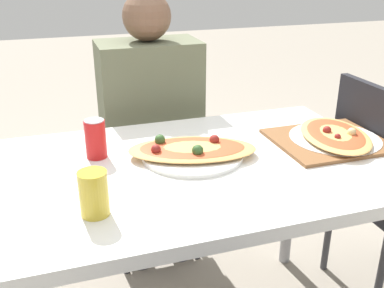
% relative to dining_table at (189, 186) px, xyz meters
% --- Properties ---
extents(dining_table, '(1.27, 0.79, 0.75)m').
position_rel_dining_table_xyz_m(dining_table, '(0.00, 0.00, 0.00)').
color(dining_table, white).
rests_on(dining_table, ground_plane).
extents(chair_far_seated, '(0.40, 0.40, 0.92)m').
position_rel_dining_table_xyz_m(chair_far_seated, '(0.02, 0.73, -0.15)').
color(chair_far_seated, black).
rests_on(chair_far_seated, ground_plane).
extents(chair_side_right, '(0.40, 0.40, 0.92)m').
position_rel_dining_table_xyz_m(chair_side_right, '(0.82, 0.06, -0.15)').
color(chair_side_right, black).
rests_on(chair_side_right, ground_plane).
extents(person_seated, '(0.42, 0.27, 1.21)m').
position_rel_dining_table_xyz_m(person_seated, '(0.02, 0.61, 0.04)').
color(person_seated, '#2D2D38').
rests_on(person_seated, ground_plane).
extents(pizza_main, '(0.45, 0.33, 0.06)m').
position_rel_dining_table_xyz_m(pizza_main, '(0.03, 0.06, 0.09)').
color(pizza_main, white).
rests_on(pizza_main, dining_table).
extents(soda_can, '(0.07, 0.07, 0.12)m').
position_rel_dining_table_xyz_m(soda_can, '(-0.26, 0.15, 0.14)').
color(soda_can, red).
rests_on(soda_can, dining_table).
extents(drink_glass, '(0.07, 0.07, 0.12)m').
position_rel_dining_table_xyz_m(drink_glass, '(-0.31, -0.20, 0.13)').
color(drink_glass, gold).
rests_on(drink_glass, dining_table).
extents(serving_tray, '(0.37, 0.32, 0.01)m').
position_rel_dining_table_xyz_m(serving_tray, '(0.51, 0.02, 0.08)').
color(serving_tray, brown).
rests_on(serving_tray, dining_table).
extents(pizza_second, '(0.31, 0.40, 0.05)m').
position_rel_dining_table_xyz_m(pizza_second, '(0.53, 0.02, 0.09)').
color(pizza_second, white).
rests_on(pizza_second, dining_table).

